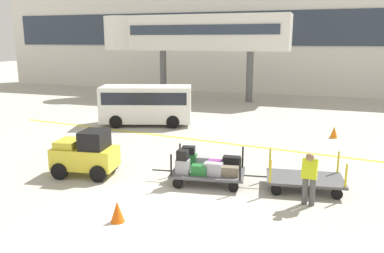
{
  "coord_description": "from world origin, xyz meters",
  "views": [
    {
      "loc": [
        4.06,
        -8.77,
        4.54
      ],
      "look_at": [
        -0.49,
        4.74,
        1.37
      ],
      "focal_mm": 36.76,
      "sensor_mm": 36.0,
      "label": 1
    }
  ],
  "objects_px": {
    "baggage_cart_middle": "(304,179)",
    "safety_cone_near": "(334,132)",
    "safety_cone_far": "(117,212)",
    "baggage_cart_lead": "(206,167)",
    "baggage_handler": "(309,176)",
    "baggage_tug": "(86,154)",
    "shuttle_van": "(146,102)"
  },
  "relations": [
    {
      "from": "safety_cone_near",
      "to": "safety_cone_far",
      "type": "distance_m",
      "value": 12.24
    },
    {
      "from": "baggage_handler",
      "to": "safety_cone_near",
      "type": "distance_m",
      "value": 8.51
    },
    {
      "from": "baggage_tug",
      "to": "baggage_handler",
      "type": "bearing_deg",
      "value": -1.64
    },
    {
      "from": "baggage_tug",
      "to": "safety_cone_near",
      "type": "xyz_separation_m",
      "value": [
        8.05,
        8.24,
        -0.48
      ]
    },
    {
      "from": "baggage_cart_lead",
      "to": "safety_cone_far",
      "type": "height_order",
      "value": "baggage_cart_lead"
    },
    {
      "from": "baggage_handler",
      "to": "safety_cone_far",
      "type": "distance_m",
      "value": 5.24
    },
    {
      "from": "baggage_tug",
      "to": "baggage_cart_middle",
      "type": "xyz_separation_m",
      "value": [
        7.09,
        1.0,
        -0.41
      ]
    },
    {
      "from": "baggage_handler",
      "to": "shuttle_van",
      "type": "relative_size",
      "value": 0.3
    },
    {
      "from": "baggage_cart_middle",
      "to": "baggage_handler",
      "type": "height_order",
      "value": "baggage_handler"
    },
    {
      "from": "safety_cone_near",
      "to": "baggage_cart_middle",
      "type": "bearing_deg",
      "value": -97.6
    },
    {
      "from": "shuttle_van",
      "to": "safety_cone_near",
      "type": "distance_m",
      "value": 9.66
    },
    {
      "from": "baggage_cart_lead",
      "to": "shuttle_van",
      "type": "xyz_separation_m",
      "value": [
        -5.63,
        7.53,
        0.7
      ]
    },
    {
      "from": "baggage_cart_middle",
      "to": "safety_cone_near",
      "type": "height_order",
      "value": "baggage_cart_middle"
    },
    {
      "from": "baggage_cart_lead",
      "to": "baggage_cart_middle",
      "type": "xyz_separation_m",
      "value": [
        3.02,
        0.42,
        -0.19
      ]
    },
    {
      "from": "baggage_cart_lead",
      "to": "safety_cone_near",
      "type": "height_order",
      "value": "baggage_cart_lead"
    },
    {
      "from": "baggage_cart_lead",
      "to": "baggage_handler",
      "type": "distance_m",
      "value": 3.29
    },
    {
      "from": "safety_cone_near",
      "to": "safety_cone_far",
      "type": "relative_size",
      "value": 1.0
    },
    {
      "from": "baggage_tug",
      "to": "baggage_cart_lead",
      "type": "bearing_deg",
      "value": 8.14
    },
    {
      "from": "safety_cone_near",
      "to": "safety_cone_far",
      "type": "bearing_deg",
      "value": -115.84
    },
    {
      "from": "baggage_cart_lead",
      "to": "baggage_cart_middle",
      "type": "height_order",
      "value": "baggage_cart_lead"
    },
    {
      "from": "baggage_cart_lead",
      "to": "baggage_handler",
      "type": "relative_size",
      "value": 1.97
    },
    {
      "from": "baggage_cart_lead",
      "to": "safety_cone_near",
      "type": "xyz_separation_m",
      "value": [
        3.98,
        7.66,
        -0.26
      ]
    },
    {
      "from": "safety_cone_far",
      "to": "safety_cone_near",
      "type": "bearing_deg",
      "value": 64.16
    },
    {
      "from": "baggage_tug",
      "to": "safety_cone_far",
      "type": "distance_m",
      "value": 3.91
    },
    {
      "from": "baggage_tug",
      "to": "safety_cone_near",
      "type": "distance_m",
      "value": 11.53
    },
    {
      "from": "baggage_cart_lead",
      "to": "safety_cone_near",
      "type": "bearing_deg",
      "value": 62.53
    },
    {
      "from": "baggage_cart_lead",
      "to": "baggage_cart_middle",
      "type": "bearing_deg",
      "value": 7.95
    },
    {
      "from": "baggage_tug",
      "to": "baggage_cart_middle",
      "type": "bearing_deg",
      "value": 8.06
    },
    {
      "from": "baggage_tug",
      "to": "safety_cone_far",
      "type": "xyz_separation_m",
      "value": [
        2.72,
        -2.77,
        -0.48
      ]
    },
    {
      "from": "baggage_cart_middle",
      "to": "baggage_handler",
      "type": "bearing_deg",
      "value": -82.32
    },
    {
      "from": "baggage_cart_middle",
      "to": "safety_cone_far",
      "type": "xyz_separation_m",
      "value": [
        -4.37,
        -3.78,
        -0.07
      ]
    },
    {
      "from": "safety_cone_far",
      "to": "baggage_handler",
      "type": "bearing_deg",
      "value": 29.53
    }
  ]
}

